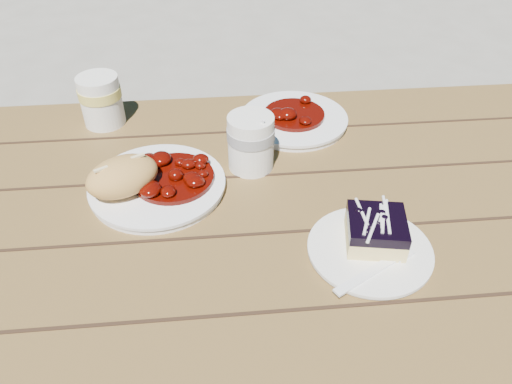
{
  "coord_description": "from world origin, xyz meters",
  "views": [
    {
      "loc": [
        0.12,
        -0.68,
        1.33
      ],
      "look_at": [
        0.18,
        -0.04,
        0.81
      ],
      "focal_mm": 35.0,
      "sensor_mm": 36.0,
      "label": 1
    }
  ],
  "objects": [
    {
      "name": "bread_roll",
      "position": [
        -0.05,
        0.04,
        0.8
      ],
      "size": [
        0.16,
        0.14,
        0.07
      ],
      "primitive_type": "ellipsoid",
      "rotation": [
        0.0,
        0.0,
        0.51
      ],
      "color": "tan",
      "rests_on": "main_plate"
    },
    {
      "name": "coffee_cup",
      "position": [
        0.19,
        0.11,
        0.8
      ],
      "size": [
        0.09,
        0.09,
        0.11
      ],
      "primitive_type": "cylinder",
      "color": "white",
      "rests_on": "picnic_table"
    },
    {
      "name": "picnic_table",
      "position": [
        0.0,
        -0.0,
        0.59
      ],
      "size": [
        2.0,
        1.55,
        0.75
      ],
      "color": "brown",
      "rests_on": "ground"
    },
    {
      "name": "dessert_plate",
      "position": [
        0.35,
        -0.14,
        0.76
      ],
      "size": [
        0.19,
        0.19,
        0.01
      ],
      "primitive_type": "cylinder",
      "color": "white",
      "rests_on": "picnic_table"
    },
    {
      "name": "second_stew",
      "position": [
        0.29,
        0.27,
        0.79
      ],
      "size": [
        0.13,
        0.13,
        0.04
      ],
      "primitive_type": null,
      "color": "#4B0702",
      "rests_on": "second_plate"
    },
    {
      "name": "main_plate",
      "position": [
        0.01,
        0.06,
        0.76
      ],
      "size": [
        0.24,
        0.24,
        0.02
      ],
      "primitive_type": "cylinder",
      "color": "white",
      "rests_on": "picnic_table"
    },
    {
      "name": "second_plate",
      "position": [
        0.29,
        0.27,
        0.76
      ],
      "size": [
        0.23,
        0.23,
        0.02
      ],
      "primitive_type": "cylinder",
      "color": "white",
      "rests_on": "picnic_table"
    },
    {
      "name": "second_cup",
      "position": [
        -0.12,
        0.31,
        0.8
      ],
      "size": [
        0.09,
        0.09,
        0.11
      ],
      "primitive_type": "cylinder",
      "color": "white",
      "rests_on": "picnic_table"
    },
    {
      "name": "blueberry_cake",
      "position": [
        0.36,
        -0.12,
        0.79
      ],
      "size": [
        0.1,
        0.1,
        0.05
      ],
      "rotation": [
        0.0,
        0.0,
        -0.18
      ],
      "color": "#F9E088",
      "rests_on": "dessert_plate"
    },
    {
      "name": "fork_dessert",
      "position": [
        0.33,
        -0.19,
        0.76
      ],
      "size": [
        0.15,
        0.1,
        0.0
      ],
      "primitive_type": null,
      "rotation": [
        0.0,
        0.0,
        -1.05
      ],
      "color": "white",
      "rests_on": "dessert_plate"
    },
    {
      "name": "goulash_stew",
      "position": [
        0.04,
        0.06,
        0.79
      ],
      "size": [
        0.15,
        0.15,
        0.04
      ],
      "primitive_type": null,
      "color": "#4B0702",
      "rests_on": "main_plate"
    }
  ]
}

